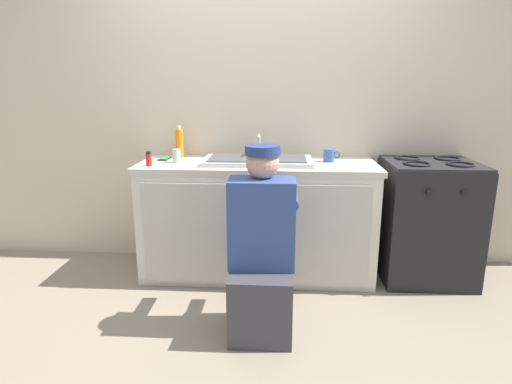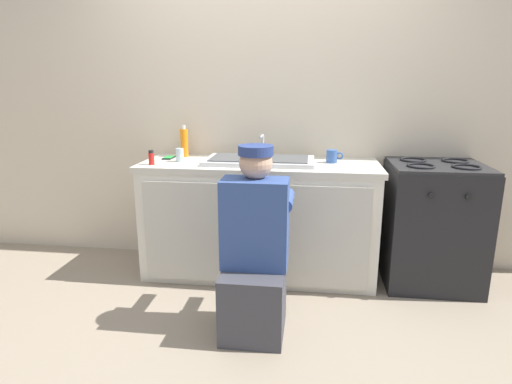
% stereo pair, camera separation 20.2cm
% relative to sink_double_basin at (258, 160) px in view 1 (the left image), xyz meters
% --- Properties ---
extents(ground_plane, '(12.00, 12.00, 0.00)m').
position_rel_sink_double_basin_xyz_m(ground_plane, '(0.00, -0.30, -0.89)').
color(ground_plane, gray).
extents(back_wall, '(6.00, 0.10, 2.50)m').
position_rel_sink_double_basin_xyz_m(back_wall, '(0.00, 0.35, 0.36)').
color(back_wall, beige).
rests_on(back_wall, ground_plane).
extents(counter_cabinet, '(1.72, 0.62, 0.83)m').
position_rel_sink_double_basin_xyz_m(counter_cabinet, '(0.00, -0.01, -0.48)').
color(counter_cabinet, silver).
rests_on(counter_cabinet, ground_plane).
extents(countertop, '(1.76, 0.62, 0.04)m').
position_rel_sink_double_basin_xyz_m(countertop, '(0.00, -0.00, -0.04)').
color(countertop, beige).
rests_on(countertop, counter_cabinet).
extents(sink_double_basin, '(0.80, 0.44, 0.19)m').
position_rel_sink_double_basin_xyz_m(sink_double_basin, '(0.00, 0.00, 0.00)').
color(sink_double_basin, silver).
rests_on(sink_double_basin, countertop).
extents(stove_range, '(0.65, 0.62, 0.90)m').
position_rel_sink_double_basin_xyz_m(stove_range, '(1.27, -0.00, -0.44)').
color(stove_range, black).
rests_on(stove_range, ground_plane).
extents(plumber_person, '(0.42, 0.61, 1.10)m').
position_rel_sink_double_basin_xyz_m(plumber_person, '(0.07, -0.81, -0.43)').
color(plumber_person, '#3F3F47').
rests_on(plumber_person, ground_plane).
extents(coffee_mug, '(0.13, 0.08, 0.09)m').
position_rel_sink_double_basin_xyz_m(coffee_mug, '(0.53, 0.07, 0.03)').
color(coffee_mug, '#335699').
rests_on(coffee_mug, countertop).
extents(soap_bottle_orange, '(0.06, 0.06, 0.25)m').
position_rel_sink_double_basin_xyz_m(soap_bottle_orange, '(-0.63, 0.18, 0.09)').
color(soap_bottle_orange, orange).
rests_on(soap_bottle_orange, countertop).
extents(spice_bottle_red, '(0.04, 0.04, 0.10)m').
position_rel_sink_double_basin_xyz_m(spice_bottle_red, '(-0.76, -0.19, 0.03)').
color(spice_bottle_red, red).
rests_on(spice_bottle_red, countertop).
extents(cell_phone, '(0.07, 0.14, 0.01)m').
position_rel_sink_double_basin_xyz_m(cell_phone, '(-0.73, 0.09, -0.01)').
color(cell_phone, black).
rests_on(cell_phone, countertop).
extents(water_glass, '(0.06, 0.06, 0.10)m').
position_rel_sink_double_basin_xyz_m(water_glass, '(-0.60, -0.03, 0.03)').
color(water_glass, '#ADC6CC').
rests_on(water_glass, countertop).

